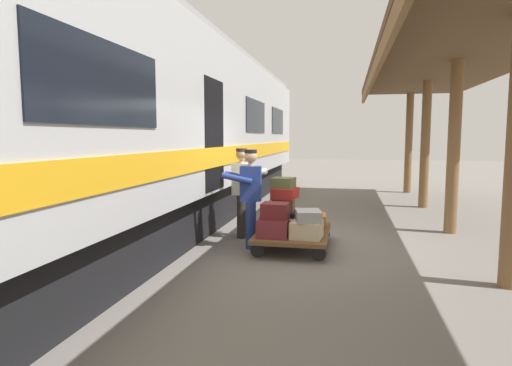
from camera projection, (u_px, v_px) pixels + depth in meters
The scene contains 18 objects.
ground_plane at pixel (315, 246), 7.69m from camera, with size 60.00×60.00×0.00m, color slate.
platform_canopy at pixel (479, 51), 6.83m from camera, with size 3.20×17.02×3.56m.
train_car at pixel (138, 129), 8.15m from camera, with size 3.02×20.68×4.00m.
luggage_cart at pixel (293, 233), 7.54m from camera, with size 1.22×1.79×0.30m.
suitcase_slate_roller at pixel (309, 224), 7.46m from camera, with size 0.41×0.44×0.28m, color #4C515B.
suitcase_cream_canvas at pixel (307, 230), 6.99m from camera, with size 0.48×0.47×0.27m, color beige.
suitcase_tan_vintage at pixel (278, 225), 7.58m from camera, with size 0.46×0.56×0.18m, color tan.
suitcase_orange_carryall at pixel (312, 220), 7.94m from camera, with size 0.52×0.50×0.21m, color #CC6B23.
suitcase_black_hardshell at pixel (282, 218), 8.05m from camera, with size 0.52×0.64×0.26m, color black.
suitcase_burgundy_valise at pixel (273, 227), 7.10m from camera, with size 0.50×0.51×0.30m, color maroon.
suitcase_maroon_trunk at pixel (275, 211), 7.05m from camera, with size 0.42×0.37×0.26m, color maroon.
suitcase_gray_aluminum at pixel (308, 216), 6.98m from camera, with size 0.39×0.50×0.18m, color #9EA0A5.
suitcase_brown_leather at pixel (284, 205), 8.00m from camera, with size 0.38×0.39×0.25m, color brown.
suitcase_red_plastic at pixel (285, 193), 7.94m from camera, with size 0.41×0.53×0.19m, color #AD231E.
suitcase_olive_duffel at pixel (283, 183), 7.95m from camera, with size 0.39×0.39×0.19m, color brown.
suitcase_teal_softside at pixel (278, 215), 7.57m from camera, with size 0.38×0.41×0.17m, color #1E666B.
porter_in_overalls at pixel (250, 195), 7.51m from camera, with size 0.70×0.48×1.70m.
porter_by_door at pixel (243, 189), 8.29m from camera, with size 0.70×0.48×1.70m.
Camera 1 is at (-0.53, 7.58, 1.92)m, focal length 30.52 mm.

